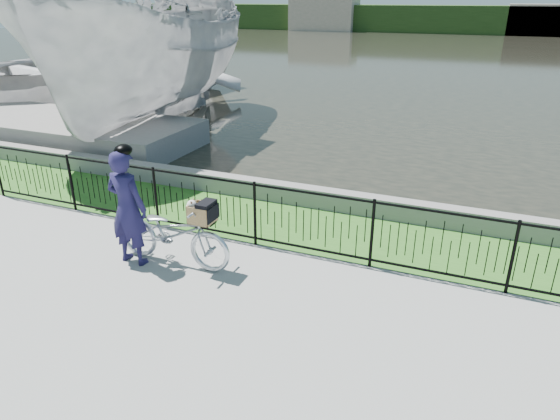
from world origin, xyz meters
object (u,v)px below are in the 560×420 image
at_px(boat_near, 152,58).
at_px(bicycle_rig, 173,233).
at_px(boat_far, 90,69).
at_px(dock, 39,127).
at_px(cyclist, 127,206).

bearing_deg(boat_near, bicycle_rig, -53.08).
xyz_separation_m(boat_near, boat_far, (-5.39, 3.21, -0.97)).
bearing_deg(dock, boat_near, 35.34).
relative_size(bicycle_rig, cyclist, 1.03).
bearing_deg(boat_far, bicycle_rig, -43.77).
relative_size(boat_near, boat_far, 0.81).
relative_size(bicycle_rig, boat_near, 0.17).
bearing_deg(boat_far, cyclist, -46.20).
bearing_deg(bicycle_rig, boat_near, 126.92).
distance_m(dock, cyclist, 9.09).
distance_m(dock, boat_far, 5.89).
bearing_deg(bicycle_rig, boat_far, 136.23).
bearing_deg(bicycle_rig, dock, 148.40).
height_order(bicycle_rig, boat_far, boat_far).
xyz_separation_m(cyclist, boat_far, (-9.98, 10.41, 0.33)).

